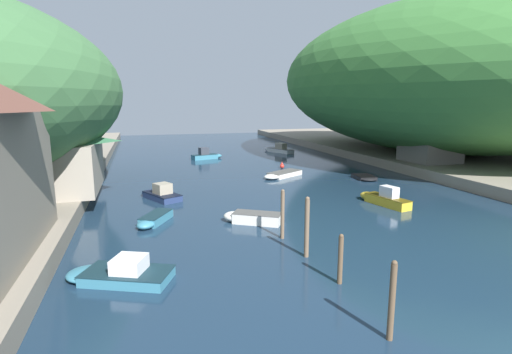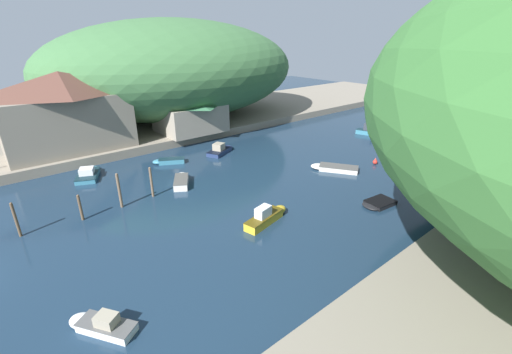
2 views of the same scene
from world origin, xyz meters
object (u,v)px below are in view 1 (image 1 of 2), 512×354
at_px(person_on_quay, 18,246).
at_px(boat_red_skiff, 250,218).
at_px(boat_mid_channel, 207,155).
at_px(right_bank_cottage, 430,144).
at_px(channel_buoy_near, 282,166).
at_px(boat_small_dinghy, 153,220).
at_px(boathouse_shed, 47,159).
at_px(boat_far_upstream, 281,175).
at_px(boat_open_rowboat, 160,194).
at_px(boat_navy_launch, 118,273).
at_px(boat_far_right_bank, 366,178).
at_px(boat_moored_right, 278,149).
at_px(boat_white_cruiser, 383,198).

bearing_deg(person_on_quay, boat_red_skiff, -45.71).
bearing_deg(boat_mid_channel, person_on_quay, -38.05).
distance_m(right_bank_cottage, channel_buoy_near, 17.62).
bearing_deg(boat_small_dinghy, boathouse_shed, -16.68).
relative_size(boat_mid_channel, boat_far_upstream, 0.88).
relative_size(boat_red_skiff, channel_buoy_near, 5.00).
bearing_deg(boat_small_dinghy, boat_open_rowboat, -68.01).
xyz_separation_m(boathouse_shed, right_bank_cottage, (39.85, 4.84, -0.45)).
height_order(boat_mid_channel, person_on_quay, person_on_quay).
bearing_deg(right_bank_cottage, boat_small_dinghy, -158.85).
distance_m(boat_navy_launch, channel_buoy_near, 32.70).
relative_size(boat_mid_channel, person_on_quay, 2.82).
relative_size(boat_far_right_bank, channel_buoy_near, 4.04).
bearing_deg(boat_mid_channel, boat_far_right_bank, 16.94).
relative_size(boat_red_skiff, person_on_quay, 2.43).
bearing_deg(person_on_quay, boat_open_rowboat, -8.13).
relative_size(boathouse_shed, boat_small_dinghy, 2.45).
bearing_deg(boat_far_upstream, right_bank_cottage, -126.37).
bearing_deg(boat_navy_launch, boathouse_shed, 43.64).
relative_size(boat_small_dinghy, boat_far_right_bank, 1.16).
distance_m(boat_far_right_bank, boat_red_skiff, 19.43).
xyz_separation_m(right_bank_cottage, boat_open_rowboat, (-31.42, -5.28, -2.81)).
xyz_separation_m(boathouse_shed, boat_small_dinghy, (7.64, -7.62, -3.39)).
xyz_separation_m(boat_red_skiff, boat_moored_right, (14.52, 35.66, 0.10)).
bearing_deg(boat_far_upstream, channel_buoy_near, -53.96).
height_order(boat_open_rowboat, boat_far_upstream, boat_open_rowboat).
distance_m(boat_white_cruiser, boat_navy_launch, 21.55).
bearing_deg(boat_red_skiff, boat_moored_right, 9.14).
relative_size(boat_mid_channel, channel_buoy_near, 5.79).
bearing_deg(boat_moored_right, right_bank_cottage, -84.26).
xyz_separation_m(boat_small_dinghy, boat_far_upstream, (14.01, 13.53, -0.02)).
xyz_separation_m(boat_far_right_bank, boat_navy_launch, (-24.01, -18.21, 0.17)).
height_order(boathouse_shed, boat_red_skiff, boathouse_shed).
relative_size(boathouse_shed, boat_open_rowboat, 1.92).
bearing_deg(right_bank_cottage, boat_open_rowboat, -170.46).
bearing_deg(boat_mid_channel, boat_small_dinghy, -33.54).
bearing_deg(boat_far_right_bank, boat_red_skiff, 42.07).
bearing_deg(boat_small_dinghy, boat_red_skiff, -165.75).
bearing_deg(boat_open_rowboat, boat_far_right_bank, -19.36).
height_order(boat_red_skiff, boat_far_upstream, boat_red_skiff).
bearing_deg(person_on_quay, boat_far_upstream, -27.34).
relative_size(boat_far_right_bank, boat_mid_channel, 0.70).
relative_size(right_bank_cottage, boat_open_rowboat, 1.21).
xyz_separation_m(boat_red_skiff, channel_buoy_near, (9.71, 20.46, -0.04)).
xyz_separation_m(boat_small_dinghy, person_on_quay, (-5.79, -8.49, 1.80)).
bearing_deg(boat_far_right_bank, boat_far_upstream, -18.57).
relative_size(boat_navy_launch, boat_red_skiff, 1.28).
height_order(boat_moored_right, person_on_quay, person_on_quay).
bearing_deg(channel_buoy_near, boat_open_rowboat, -142.55).
bearing_deg(boat_red_skiff, boat_far_right_bank, -23.07).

